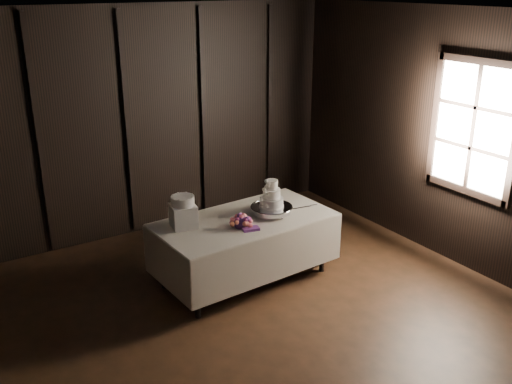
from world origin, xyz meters
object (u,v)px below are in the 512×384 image
at_px(box_pedestal, 183,216).
at_px(small_cake, 183,201).
at_px(cake_stand, 272,210).
at_px(wedding_cake, 271,197).
at_px(bouquet, 241,222).
at_px(display_table, 245,247).

bearing_deg(box_pedestal, small_cake, 180.00).
height_order(cake_stand, wedding_cake, wedding_cake).
height_order(cake_stand, small_cake, small_cake).
xyz_separation_m(bouquet, box_pedestal, (-0.51, 0.35, 0.06)).
relative_size(cake_stand, wedding_cake, 1.52).
bearing_deg(small_cake, box_pedestal, 0.00).
distance_m(display_table, bouquet, 0.47).
distance_m(display_table, cake_stand, 0.51).
bearing_deg(cake_stand, bouquet, -164.55).
height_order(bouquet, small_cake, small_cake).
relative_size(display_table, cake_stand, 4.23).
bearing_deg(box_pedestal, display_table, -14.63).
relative_size(cake_stand, box_pedestal, 1.86).
xyz_separation_m(display_table, small_cake, (-0.66, 0.17, 0.64)).
height_order(display_table, bouquet, bouquet).
distance_m(cake_stand, wedding_cake, 0.17).
height_order(display_table, wedding_cake, wedding_cake).
distance_m(wedding_cake, bouquet, 0.50).
bearing_deg(box_pedestal, cake_stand, -12.08).
height_order(wedding_cake, box_pedestal, wedding_cake).
distance_m(display_table, box_pedestal, 0.83).
distance_m(box_pedestal, small_cake, 0.18).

